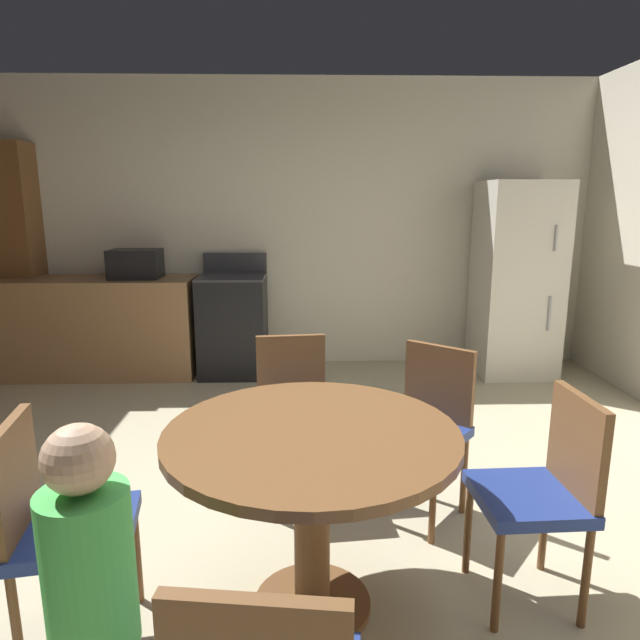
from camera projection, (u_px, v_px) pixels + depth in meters
The scene contains 13 objects.
ground_plane at pixel (271, 556), 2.54m from camera, with size 14.00×14.00×0.00m, color beige.
wall_back at pixel (287, 226), 5.36m from camera, with size 6.07×0.12×2.70m, color silver.
kitchen_counter at pixel (93, 327), 5.11m from camera, with size 1.89×0.60×0.90m, color #9E754C.
pantry_column at pixel (15, 260), 5.14m from camera, with size 0.44×0.36×2.10m, color brown.
oven_range at pixel (233, 324), 5.14m from camera, with size 0.60×0.60×1.10m.
refrigerator at pixel (516, 280), 5.08m from camera, with size 0.68×0.68×1.76m.
microwave at pixel (136, 264), 5.00m from camera, with size 0.44×0.32×0.26m, color black.
dining_table at pixel (312, 470), 2.10m from camera, with size 1.11×1.11×0.76m.
chair_west at pixel (55, 519), 1.95m from camera, with size 0.46×0.46×0.87m.
chair_north at pixel (293, 406), 3.02m from camera, with size 0.44×0.44×0.87m.
chair_east at pixel (545, 485), 2.18m from camera, with size 0.41×0.41×0.87m.
chair_northeast at pixel (427, 420), 2.82m from camera, with size 0.56×0.56×0.87m.
person_child at pixel (94, 615), 1.40m from camera, with size 0.31×0.31×1.09m.
Camera 1 is at (0.16, -2.26, 1.60)m, focal length 31.18 mm.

